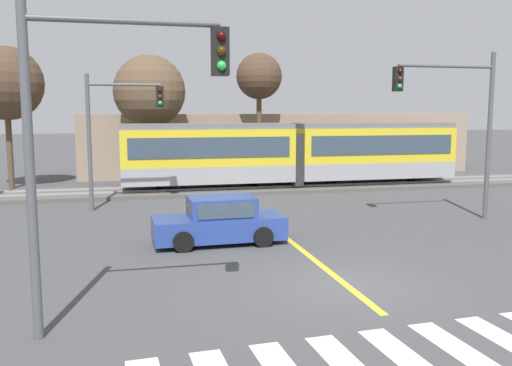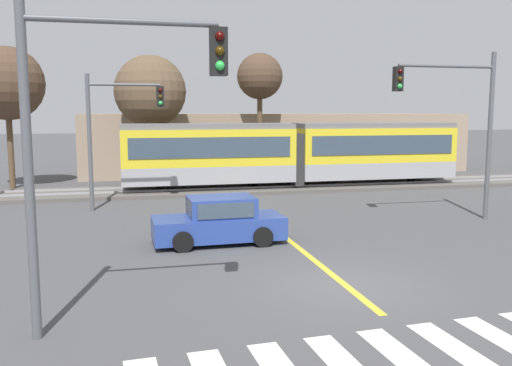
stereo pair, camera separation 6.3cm
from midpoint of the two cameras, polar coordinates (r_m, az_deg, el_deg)
name	(u,v)px [view 1 (the left image)]	position (r m, az deg, el deg)	size (l,w,h in m)	color
ground_plane	(346,285)	(13.73, 9.34, -10.55)	(200.00, 200.00, 0.00)	#474749
track_bed	(227,189)	(29.25, -3.19, -0.64)	(120.00, 4.00, 0.18)	#56514C
rail_near	(229,188)	(28.52, -2.93, -0.56)	(120.00, 0.08, 0.10)	#939399
rail_far	(224,185)	(29.93, -3.43, -0.19)	(120.00, 0.08, 0.10)	#939399
light_rail_tram	(293,152)	(29.91, 3.87, 3.31)	(18.50, 2.64, 3.43)	#9E9EA3
crosswalk_stripe_4	(410,361)	(10.07, 15.75, -17.62)	(0.56, 2.80, 0.01)	silver
crosswalk_stripe_5	(465,353)	(10.66, 20.97, -16.39)	(0.56, 2.80, 0.01)	silver
lane_centre_line	(278,231)	(19.39, 2.24, -5.09)	(0.20, 16.54, 0.01)	gold
sedan_crossing	(219,222)	(17.58, -4.01, -4.10)	(4.25, 2.02, 1.52)	#284293
traffic_light_mid_right	(459,111)	(22.31, 20.52, 7.10)	(4.25, 0.38, 6.51)	#515459
traffic_light_near_left	(97,115)	(10.41, -16.51, 6.88)	(3.75, 0.38, 6.40)	#515459
traffic_light_far_left	(115,122)	(23.99, -14.69, 6.27)	(3.25, 0.38, 5.82)	#515459
bare_tree_far_west	(6,84)	(32.78, -24.89, 9.46)	(4.01, 4.01, 7.77)	brown
bare_tree_west	(150,92)	(32.47, -11.20, 9.42)	(4.17, 4.17, 7.50)	brown
bare_tree_east	(259,78)	(33.97, 0.27, 11.02)	(2.82, 2.82, 7.81)	brown
building_backdrop_far	(276,143)	(38.63, 2.03, 4.26)	(26.66, 6.00, 4.09)	gray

